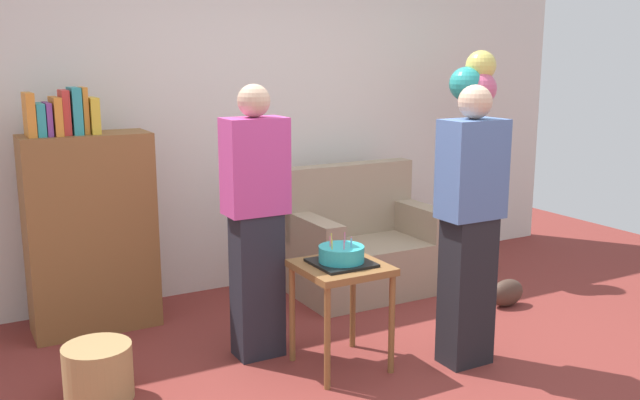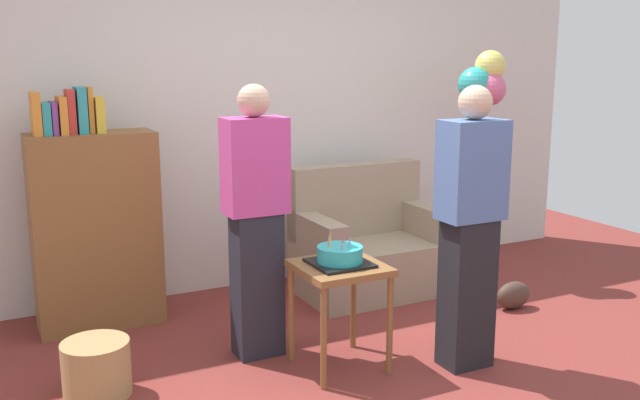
{
  "view_description": "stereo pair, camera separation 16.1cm",
  "coord_description": "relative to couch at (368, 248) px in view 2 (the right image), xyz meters",
  "views": [
    {
      "loc": [
        -2.19,
        -2.97,
        1.79
      ],
      "look_at": [
        -0.22,
        0.58,
        0.95
      ],
      "focal_mm": 39.4,
      "sensor_mm": 36.0,
      "label": 1
    },
    {
      "loc": [
        -2.05,
        -3.04,
        1.79
      ],
      "look_at": [
        -0.22,
        0.58,
        0.95
      ],
      "focal_mm": 39.4,
      "sensor_mm": 36.0,
      "label": 2
    }
  ],
  "objects": [
    {
      "name": "handbag",
      "position": [
        0.73,
        -0.82,
        -0.24
      ],
      "size": [
        0.28,
        0.14,
        0.2
      ],
      "primitive_type": "ellipsoid",
      "color": "#473328",
      "rests_on": "ground_plane"
    },
    {
      "name": "person_blowing_candles",
      "position": [
        -1.2,
        -0.71,
        0.49
      ],
      "size": [
        0.36,
        0.22,
        1.63
      ],
      "rotation": [
        0.0,
        0.0,
        -0.38
      ],
      "color": "#23232D",
      "rests_on": "ground_plane"
    },
    {
      "name": "wall_back",
      "position": [
        -0.62,
        0.63,
        1.01
      ],
      "size": [
        6.0,
        0.1,
        2.7
      ],
      "primitive_type": "cube",
      "color": "silver",
      "rests_on": "ground_plane"
    },
    {
      "name": "side_table",
      "position": [
        -0.84,
        -1.1,
        0.19
      ],
      "size": [
        0.48,
        0.48,
        0.62
      ],
      "color": "brown",
      "rests_on": "ground_plane"
    },
    {
      "name": "birthday_cake",
      "position": [
        -0.84,
        -1.1,
        0.33
      ],
      "size": [
        0.32,
        0.32,
        0.17
      ],
      "color": "black",
      "rests_on": "side_table"
    },
    {
      "name": "bookshelf",
      "position": [
        -1.97,
        0.21,
        0.35
      ],
      "size": [
        0.8,
        0.36,
        1.59
      ],
      "color": "brown",
      "rests_on": "ground_plane"
    },
    {
      "name": "ground_plane",
      "position": [
        -0.62,
        -1.42,
        -0.34
      ],
      "size": [
        8.0,
        8.0,
        0.0
      ],
      "primitive_type": "plane",
      "color": "maroon"
    },
    {
      "name": "wicker_basket",
      "position": [
        -2.17,
        -0.82,
        -0.19
      ],
      "size": [
        0.36,
        0.36,
        0.3
      ],
      "primitive_type": "cylinder",
      "color": "#A88451",
      "rests_on": "ground_plane"
    },
    {
      "name": "balloon_bunch",
      "position": [
        0.99,
        -0.07,
        1.22
      ],
      "size": [
        0.38,
        0.32,
        1.83
      ],
      "color": "silver",
      "rests_on": "ground_plane"
    },
    {
      "name": "couch",
      "position": [
        0.0,
        0.0,
        0.0
      ],
      "size": [
        1.1,
        0.7,
        0.96
      ],
      "color": "gray",
      "rests_on": "ground_plane"
    },
    {
      "name": "person_holding_cake",
      "position": [
        -0.17,
        -1.4,
        0.49
      ],
      "size": [
        0.36,
        0.22,
        1.63
      ],
      "rotation": [
        0.0,
        0.0,
        2.83
      ],
      "color": "black",
      "rests_on": "ground_plane"
    }
  ]
}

